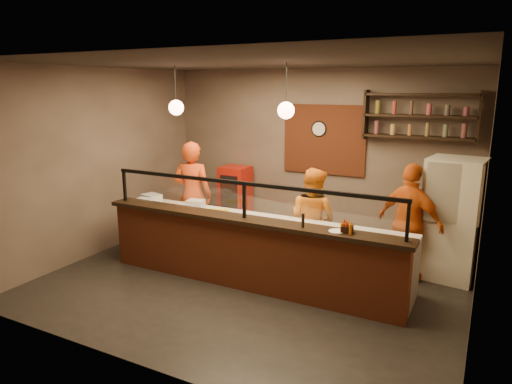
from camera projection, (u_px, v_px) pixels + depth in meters
The scene contains 29 objects.
floor at pixel (254, 280), 6.96m from camera, with size 6.00×6.00×0.00m, color black.
ceiling at pixel (254, 62), 6.24m from camera, with size 6.00×6.00×0.00m, color #322C27.
wall_back at pixel (314, 155), 8.77m from camera, with size 6.00×6.00×0.00m, color #746155.
wall_left at pixel (102, 162), 7.94m from camera, with size 5.00×5.00×0.00m, color #746155.
wall_right at pixel (484, 200), 5.26m from camera, with size 5.00×5.00×0.00m, color #746155.
wall_front at pixel (136, 221), 4.44m from camera, with size 6.00×6.00×0.00m, color #746155.
brick_patch at pixel (324, 140), 8.58m from camera, with size 1.60×0.04×1.30m, color brown.
service_counter at pixel (245, 255), 6.59m from camera, with size 4.60×0.25×1.00m, color brown.
counter_ledge at pixel (244, 220), 6.47m from camera, with size 4.70×0.37×0.06m, color black.
worktop_cabinet at pixel (260, 249), 7.04m from camera, with size 4.60×0.75×0.85m, color gray.
worktop at pixel (260, 221), 6.94m from camera, with size 4.60×0.75×0.05m, color white.
sneeze_guard at pixel (244, 197), 6.39m from camera, with size 4.50×0.05×0.52m.
wall_shelving at pixel (420, 116), 7.58m from camera, with size 1.84×0.28×0.85m.
wall_clock at pixel (319, 129), 8.57m from camera, with size 0.30×0.30×0.04m, color black.
pendant_left at pixel (176, 107), 7.23m from camera, with size 0.24×0.24×0.77m.
pendant_right at pixel (286, 110), 6.38m from camera, with size 0.24×0.24×0.77m.
cook_left at pixel (193, 195), 8.19m from camera, with size 0.71×0.47×1.94m, color #DC4514.
cook_mid at pixel (313, 219), 7.20m from camera, with size 0.81×0.63×1.66m, color orange.
cook_right at pixel (410, 223), 6.79m from camera, with size 1.05×0.44×1.79m, color #CE5413.
fridge at pixel (452, 219), 6.87m from camera, with size 0.77×0.72×1.86m, color beige.
red_cooler at pixel (236, 198), 9.37m from camera, with size 0.56×0.51×1.30m, color #B0180B.
pizza_dough at pixel (294, 224), 6.69m from camera, with size 0.53×0.53×0.01m, color beige.
prep_tub_a at pixel (152, 199), 7.93m from camera, with size 0.30×0.24×0.15m, color silver.
prep_tub_b at pixel (195, 204), 7.58m from camera, with size 0.27×0.22×0.14m, color silver.
prep_tub_c at pixel (144, 203), 7.63m from camera, with size 0.29×0.23×0.15m, color silver.
rolling_pin at pixel (219, 210), 7.36m from camera, with size 0.06×0.06×0.34m, color yellow.
condiment_caddy at pixel (347, 229), 5.80m from camera, with size 0.16×0.13×0.09m, color black.
pepper_mill at pixel (303, 221), 6.01m from camera, with size 0.04×0.04×0.19m, color black.
small_plate at pixel (337, 231), 5.84m from camera, with size 0.21×0.21×0.01m, color white.
Camera 1 is at (3.00, -5.75, 2.88)m, focal length 32.00 mm.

